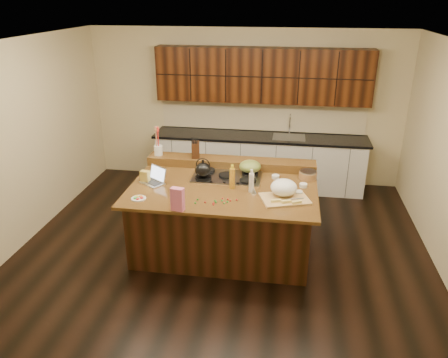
# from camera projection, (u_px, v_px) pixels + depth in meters

# --- Properties ---
(room) EXTENTS (5.52, 5.02, 2.72)m
(room) POSITION_uv_depth(u_px,v_px,m) (223.00, 155.00, 5.46)
(room) COLOR black
(room) RESTS_ON ground
(island) EXTENTS (2.40, 1.60, 0.92)m
(island) POSITION_uv_depth(u_px,v_px,m) (223.00, 217.00, 5.81)
(island) COLOR black
(island) RESTS_ON ground
(back_ledge) EXTENTS (2.40, 0.30, 0.12)m
(back_ledge) POSITION_uv_depth(u_px,v_px,m) (231.00, 163.00, 6.24)
(back_ledge) COLOR #2F1E0A
(back_ledge) RESTS_ON island
(cooktop) EXTENTS (0.92, 0.52, 0.05)m
(cooktop) POSITION_uv_depth(u_px,v_px,m) (227.00, 176.00, 5.90)
(cooktop) COLOR gray
(cooktop) RESTS_ON island
(back_counter) EXTENTS (3.70, 0.66, 2.40)m
(back_counter) POSITION_uv_depth(u_px,v_px,m) (260.00, 132.00, 7.59)
(back_counter) COLOR silver
(back_counter) RESTS_ON ground
(kettle) EXTENTS (0.28, 0.28, 0.19)m
(kettle) POSITION_uv_depth(u_px,v_px,m) (203.00, 170.00, 5.77)
(kettle) COLOR black
(kettle) RESTS_ON cooktop
(green_bowl) EXTENTS (0.34, 0.34, 0.16)m
(green_bowl) POSITION_uv_depth(u_px,v_px,m) (250.00, 166.00, 5.93)
(green_bowl) COLOR olive
(green_bowl) RESTS_ON cooktop
(laptop) EXTENTS (0.38, 0.36, 0.21)m
(laptop) POSITION_uv_depth(u_px,v_px,m) (155.00, 178.00, 5.72)
(laptop) COLOR #B7B7BC
(laptop) RESTS_ON island
(oil_bottle) EXTENTS (0.08, 0.08, 0.27)m
(oil_bottle) POSITION_uv_depth(u_px,v_px,m) (232.00, 179.00, 5.52)
(oil_bottle) COLOR #C68C22
(oil_bottle) RESTS_ON island
(vinegar_bottle) EXTENTS (0.07, 0.07, 0.25)m
(vinegar_bottle) POSITION_uv_depth(u_px,v_px,m) (251.00, 183.00, 5.42)
(vinegar_bottle) COLOR silver
(vinegar_bottle) RESTS_ON island
(wooden_tray) EXTENTS (0.66, 0.57, 0.23)m
(wooden_tray) POSITION_uv_depth(u_px,v_px,m) (284.00, 190.00, 5.28)
(wooden_tray) COLOR tan
(wooden_tray) RESTS_ON island
(ramekin_a) EXTENTS (0.12, 0.12, 0.04)m
(ramekin_a) POSITION_uv_depth(u_px,v_px,m) (298.00, 193.00, 5.39)
(ramekin_a) COLOR white
(ramekin_a) RESTS_ON island
(ramekin_b) EXTENTS (0.11, 0.11, 0.04)m
(ramekin_b) POSITION_uv_depth(u_px,v_px,m) (303.00, 185.00, 5.60)
(ramekin_b) COLOR white
(ramekin_b) RESTS_ON island
(ramekin_c) EXTENTS (0.13, 0.13, 0.04)m
(ramekin_c) POSITION_uv_depth(u_px,v_px,m) (276.00, 177.00, 5.86)
(ramekin_c) COLOR white
(ramekin_c) RESTS_ON island
(strainer_bowl) EXTENTS (0.27, 0.27, 0.09)m
(strainer_bowl) POSITION_uv_depth(u_px,v_px,m) (308.00, 175.00, 5.85)
(strainer_bowl) COLOR #996B3F
(strainer_bowl) RESTS_ON island
(kitchen_timer) EXTENTS (0.10, 0.10, 0.07)m
(kitchen_timer) POSITION_uv_depth(u_px,v_px,m) (254.00, 191.00, 5.42)
(kitchen_timer) COLOR silver
(kitchen_timer) RESTS_ON island
(pink_bag) EXTENTS (0.16, 0.10, 0.28)m
(pink_bag) POSITION_uv_depth(u_px,v_px,m) (178.00, 199.00, 4.96)
(pink_bag) COLOR #DB6790
(pink_bag) RESTS_ON island
(candy_plate) EXTENTS (0.22, 0.22, 0.01)m
(candy_plate) POSITION_uv_depth(u_px,v_px,m) (139.00, 198.00, 5.28)
(candy_plate) COLOR white
(candy_plate) RESTS_ON island
(package_box) EXTENTS (0.12, 0.10, 0.16)m
(package_box) POSITION_uv_depth(u_px,v_px,m) (145.00, 177.00, 5.73)
(package_box) COLOR gold
(package_box) RESTS_ON island
(utensil_crock) EXTENTS (0.15, 0.15, 0.14)m
(utensil_crock) POSITION_uv_depth(u_px,v_px,m) (158.00, 150.00, 6.34)
(utensil_crock) COLOR white
(utensil_crock) RESTS_ON back_ledge
(knife_block) EXTENTS (0.15, 0.20, 0.22)m
(knife_block) POSITION_uv_depth(u_px,v_px,m) (196.00, 150.00, 6.25)
(knife_block) COLOR black
(knife_block) RESTS_ON back_ledge
(gumdrop_0) EXTENTS (0.02, 0.02, 0.02)m
(gumdrop_0) POSITION_uv_depth(u_px,v_px,m) (237.00, 200.00, 5.24)
(gumdrop_0) COLOR red
(gumdrop_0) RESTS_ON island
(gumdrop_1) EXTENTS (0.02, 0.02, 0.02)m
(gumdrop_1) POSITION_uv_depth(u_px,v_px,m) (224.00, 203.00, 5.16)
(gumdrop_1) COLOR #198C26
(gumdrop_1) RESTS_ON island
(gumdrop_2) EXTENTS (0.02, 0.02, 0.02)m
(gumdrop_2) POSITION_uv_depth(u_px,v_px,m) (228.00, 199.00, 5.26)
(gumdrop_2) COLOR red
(gumdrop_2) RESTS_ON island
(gumdrop_3) EXTENTS (0.02, 0.02, 0.02)m
(gumdrop_3) POSITION_uv_depth(u_px,v_px,m) (195.00, 203.00, 5.16)
(gumdrop_3) COLOR #198C26
(gumdrop_3) RESTS_ON island
(gumdrop_4) EXTENTS (0.02, 0.02, 0.02)m
(gumdrop_4) POSITION_uv_depth(u_px,v_px,m) (224.00, 203.00, 5.17)
(gumdrop_4) COLOR red
(gumdrop_4) RESTS_ON island
(gumdrop_5) EXTENTS (0.02, 0.02, 0.02)m
(gumdrop_5) POSITION_uv_depth(u_px,v_px,m) (216.00, 202.00, 5.18)
(gumdrop_5) COLOR #198C26
(gumdrop_5) RESTS_ON island
(gumdrop_6) EXTENTS (0.02, 0.02, 0.02)m
(gumdrop_6) POSITION_uv_depth(u_px,v_px,m) (213.00, 203.00, 5.15)
(gumdrop_6) COLOR red
(gumdrop_6) RESTS_ON island
(gumdrop_7) EXTENTS (0.02, 0.02, 0.02)m
(gumdrop_7) POSITION_uv_depth(u_px,v_px,m) (222.00, 201.00, 5.22)
(gumdrop_7) COLOR #198C26
(gumdrop_7) RESTS_ON island
(gumdrop_8) EXTENTS (0.02, 0.02, 0.02)m
(gumdrop_8) POSITION_uv_depth(u_px,v_px,m) (205.00, 202.00, 5.18)
(gumdrop_8) COLOR red
(gumdrop_8) RESTS_ON island
(gumdrop_9) EXTENTS (0.02, 0.02, 0.02)m
(gumdrop_9) POSITION_uv_depth(u_px,v_px,m) (215.00, 201.00, 5.22)
(gumdrop_9) COLOR #198C26
(gumdrop_9) RESTS_ON island
(gumdrop_10) EXTENTS (0.02, 0.02, 0.02)m
(gumdrop_10) POSITION_uv_depth(u_px,v_px,m) (230.00, 201.00, 5.21)
(gumdrop_10) COLOR red
(gumdrop_10) RESTS_ON island
(gumdrop_11) EXTENTS (0.02, 0.02, 0.02)m
(gumdrop_11) POSITION_uv_depth(u_px,v_px,m) (198.00, 200.00, 5.25)
(gumdrop_11) COLOR #198C26
(gumdrop_11) RESTS_ON island
(gumdrop_12) EXTENTS (0.02, 0.02, 0.02)m
(gumdrop_12) POSITION_uv_depth(u_px,v_px,m) (213.00, 205.00, 5.12)
(gumdrop_12) COLOR red
(gumdrop_12) RESTS_ON island
(gumdrop_13) EXTENTS (0.02, 0.02, 0.02)m
(gumdrop_13) POSITION_uv_depth(u_px,v_px,m) (227.00, 202.00, 5.19)
(gumdrop_13) COLOR #198C26
(gumdrop_13) RESTS_ON island
(gumdrop_14) EXTENTS (0.02, 0.02, 0.02)m
(gumdrop_14) POSITION_uv_depth(u_px,v_px,m) (223.00, 198.00, 5.27)
(gumdrop_14) COLOR red
(gumdrop_14) RESTS_ON island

